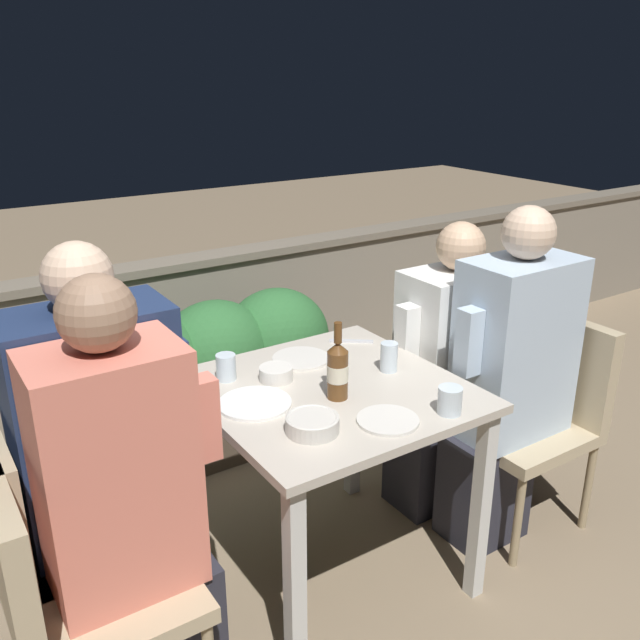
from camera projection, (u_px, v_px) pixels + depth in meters
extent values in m
plane|color=#847056|center=(329.00, 571.00, 2.51)|extent=(16.00, 16.00, 0.00)
cube|color=gray|center=(172.00, 344.00, 3.51)|extent=(9.00, 0.14, 0.81)
cube|color=#706656|center=(166.00, 265.00, 3.37)|extent=(9.00, 0.18, 0.04)
cube|color=#BCB2A3|center=(330.00, 392.00, 2.25)|extent=(0.83, 0.84, 0.03)
cube|color=silver|center=(295.00, 593.00, 1.91)|extent=(0.05, 0.05, 0.73)
cube|color=silver|center=(481.00, 506.00, 2.28)|extent=(0.05, 0.05, 0.73)
cube|color=silver|center=(191.00, 471.00, 2.48)|extent=(0.05, 0.05, 0.73)
cube|color=silver|center=(353.00, 418.00, 2.86)|extent=(0.05, 0.05, 0.73)
cube|color=brown|center=(219.00, 424.00, 3.26)|extent=(1.19, 0.36, 0.28)
ellipsoid|color=#2D6633|center=(147.00, 370.00, 2.96)|extent=(0.53, 0.47, 0.51)
ellipsoid|color=#2D6633|center=(215.00, 354.00, 3.13)|extent=(0.53, 0.47, 0.51)
ellipsoid|color=#2D6633|center=(277.00, 339.00, 3.30)|extent=(0.53, 0.47, 0.51)
cube|color=tan|center=(104.00, 596.00, 1.83)|extent=(0.47, 0.47, 0.05)
cube|color=tan|center=(8.00, 556.00, 1.64)|extent=(0.06, 0.47, 0.41)
cylinder|color=#9E8966|center=(157.00, 586.00, 2.17)|extent=(0.03, 0.03, 0.39)
cube|color=#282833|center=(170.00, 625.00, 1.98)|extent=(0.27, 0.23, 0.44)
cube|color=#E07A66|center=(116.00, 472.00, 1.73)|extent=(0.38, 0.26, 0.68)
cube|color=#E07A66|center=(204.00, 418.00, 1.83)|extent=(0.07, 0.07, 0.24)
sphere|color=#99755B|center=(96.00, 313.00, 1.58)|extent=(0.19, 0.19, 0.19)
cube|color=tan|center=(88.00, 539.00, 2.05)|extent=(0.47, 0.47, 0.05)
cube|color=tan|center=(1.00, 498.00, 1.86)|extent=(0.06, 0.47, 0.41)
cylinder|color=#9E8966|center=(183.00, 610.00, 2.07)|extent=(0.03, 0.03, 0.39)
cylinder|color=#9E8966|center=(14.00, 583.00, 2.18)|extent=(0.03, 0.03, 0.39)
cylinder|color=#9E8966|center=(138.00, 538.00, 2.39)|extent=(0.03, 0.03, 0.39)
cube|color=#282833|center=(148.00, 569.00, 2.20)|extent=(0.32, 0.23, 0.44)
cube|color=navy|center=(97.00, 424.00, 1.95)|extent=(0.46, 0.26, 0.70)
cube|color=navy|center=(176.00, 377.00, 2.05)|extent=(0.07, 0.07, 0.24)
sphere|color=beige|center=(77.00, 276.00, 1.80)|extent=(0.19, 0.19, 0.19)
cube|color=tan|center=(519.00, 430.00, 2.66)|extent=(0.47, 0.47, 0.05)
cube|color=tan|center=(560.00, 365.00, 2.69)|extent=(0.06, 0.47, 0.41)
cylinder|color=#9E8966|center=(518.00, 521.00, 2.48)|extent=(0.03, 0.03, 0.39)
cylinder|color=#9E8966|center=(588.00, 486.00, 2.69)|extent=(0.03, 0.03, 0.39)
cylinder|color=#9E8966|center=(441.00, 469.00, 2.80)|extent=(0.03, 0.03, 0.39)
cylinder|color=#9E8966|center=(509.00, 441.00, 3.01)|extent=(0.03, 0.03, 0.39)
cube|color=#282833|center=(484.00, 485.00, 2.64)|extent=(0.30, 0.23, 0.44)
cube|color=silver|center=(516.00, 348.00, 2.50)|extent=(0.43, 0.26, 0.68)
cube|color=silver|center=(469.00, 342.00, 2.34)|extent=(0.07, 0.07, 0.24)
sphere|color=beige|center=(529.00, 233.00, 2.35)|extent=(0.19, 0.19, 0.19)
cube|color=tan|center=(461.00, 404.00, 2.87)|extent=(0.47, 0.47, 0.05)
cube|color=tan|center=(500.00, 344.00, 2.90)|extent=(0.06, 0.47, 0.41)
cylinder|color=#9E8966|center=(456.00, 486.00, 2.68)|extent=(0.03, 0.03, 0.39)
cylinder|color=#9E8966|center=(526.00, 456.00, 2.89)|extent=(0.03, 0.03, 0.39)
cylinder|color=#9E8966|center=(391.00, 442.00, 3.00)|extent=(0.03, 0.03, 0.39)
cylinder|color=#9E8966|center=(458.00, 417.00, 3.21)|extent=(0.03, 0.03, 0.39)
cube|color=#282833|center=(428.00, 455.00, 2.85)|extent=(0.30, 0.23, 0.44)
cube|color=white|center=(454.00, 339.00, 2.72)|extent=(0.43, 0.26, 0.58)
cube|color=white|center=(407.00, 336.00, 2.57)|extent=(0.07, 0.07, 0.24)
sphere|color=tan|center=(461.00, 246.00, 2.59)|extent=(0.19, 0.19, 0.19)
cylinder|color=brown|center=(338.00, 375.00, 2.15)|extent=(0.07, 0.07, 0.16)
cylinder|color=beige|center=(338.00, 373.00, 2.15)|extent=(0.07, 0.07, 0.06)
cone|color=brown|center=(338.00, 347.00, 2.12)|extent=(0.07, 0.07, 0.03)
cylinder|color=brown|center=(338.00, 333.00, 2.10)|extent=(0.03, 0.03, 0.07)
cylinder|color=silver|center=(301.00, 358.00, 2.46)|extent=(0.21, 0.21, 0.01)
cylinder|color=white|center=(255.00, 403.00, 2.13)|extent=(0.23, 0.23, 0.01)
cylinder|color=silver|center=(388.00, 420.00, 2.03)|extent=(0.19, 0.19, 0.01)
cylinder|color=silver|center=(276.00, 374.00, 2.29)|extent=(0.11, 0.11, 0.05)
torus|color=silver|center=(276.00, 368.00, 2.28)|extent=(0.11, 0.11, 0.01)
cylinder|color=beige|center=(312.00, 424.00, 1.97)|extent=(0.16, 0.16, 0.05)
torus|color=beige|center=(312.00, 418.00, 1.96)|extent=(0.16, 0.16, 0.01)
cylinder|color=silver|center=(389.00, 357.00, 2.35)|extent=(0.06, 0.06, 0.10)
cylinder|color=silver|center=(450.00, 400.00, 2.07)|extent=(0.08, 0.08, 0.09)
cylinder|color=silver|center=(226.00, 367.00, 2.29)|extent=(0.07, 0.07, 0.09)
cube|color=silver|center=(351.00, 341.00, 2.61)|extent=(0.15, 0.12, 0.01)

